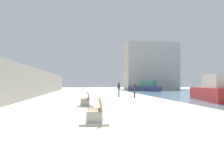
# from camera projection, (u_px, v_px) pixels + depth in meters

# --- Properties ---
(ground_plane) EXTENTS (120.00, 120.00, 0.00)m
(ground_plane) POSITION_uv_depth(u_px,v_px,m) (101.00, 97.00, 25.28)
(ground_plane) COLOR beige
(seawall) EXTENTS (0.80, 64.00, 3.22)m
(seawall) POSITION_uv_depth(u_px,v_px,m) (30.00, 83.00, 24.36)
(seawall) COLOR #9E9E99
(seawall) RESTS_ON ground
(bench_near) EXTENTS (1.25, 2.18, 0.98)m
(bench_near) POSITION_uv_depth(u_px,v_px,m) (96.00, 116.00, 9.30)
(bench_near) COLOR #9E9E99
(bench_near) RESTS_ON ground
(bench_far) EXTENTS (1.12, 2.11, 0.98)m
(bench_far) POSITION_uv_depth(u_px,v_px,m) (85.00, 102.00, 15.93)
(bench_far) COLOR #9E9E99
(bench_far) RESTS_ON ground
(person_walking) EXTENTS (0.26, 0.52, 1.73)m
(person_walking) POSITION_uv_depth(u_px,v_px,m) (134.00, 88.00, 25.08)
(person_walking) COLOR #333338
(person_walking) RESTS_ON ground
(person_standing) EXTENTS (0.33, 0.46, 1.77)m
(person_standing) POSITION_uv_depth(u_px,v_px,m) (119.00, 88.00, 27.25)
(person_standing) COLOR teal
(person_standing) RESTS_ON ground
(boat_outer) EXTENTS (5.44, 6.85, 2.22)m
(boat_outer) POSITION_uv_depth(u_px,v_px,m) (215.00, 86.00, 51.00)
(boat_outer) COLOR navy
(boat_outer) RESTS_ON water_bay
(boat_nearest) EXTENTS (2.85, 7.52, 2.24)m
(boat_nearest) POSITION_uv_depth(u_px,v_px,m) (211.00, 91.00, 19.80)
(boat_nearest) COLOR red
(boat_nearest) RESTS_ON water_bay
(boat_far_right) EXTENTS (5.32, 7.18, 2.01)m
(boat_far_right) POSITION_uv_depth(u_px,v_px,m) (145.00, 87.00, 44.78)
(boat_far_right) COLOR navy
(boat_far_right) RESTS_ON water_bay
(harbor_building) EXTENTS (12.00, 6.00, 10.92)m
(harbor_building) POSITION_uv_depth(u_px,v_px,m) (151.00, 67.00, 54.76)
(harbor_building) COLOR #ADAAA3
(harbor_building) RESTS_ON ground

